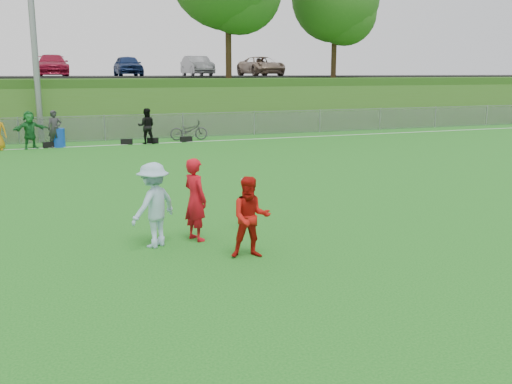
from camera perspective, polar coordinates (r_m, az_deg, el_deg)
name	(u,v)px	position (r m, az deg, el deg)	size (l,w,h in m)	color
ground	(225,262)	(10.40, -3.10, -7.05)	(120.00, 120.00, 0.00)	#135B16
sideline_far	(110,145)	(27.75, -14.39, 4.55)	(60.00, 0.10, 0.01)	white
fence	(105,128)	(29.66, -14.89, 6.23)	(58.00, 0.06, 1.30)	gray
light_pole	(31,0)	(30.38, -21.60, 17.40)	(1.20, 0.40, 12.15)	gray
berm	(87,101)	(40.54, -16.59, 8.76)	(120.00, 18.00, 3.00)	#2F5A19
parking_lot	(83,77)	(42.50, -16.92, 10.96)	(120.00, 12.00, 0.10)	black
tree_green_far	(338,2)	(40.40, 8.20, 18.31)	(5.88, 5.88, 8.19)	black
car_row	(65,65)	(41.43, -18.53, 11.91)	(32.04, 5.18, 1.44)	white
spectator_row	(44,129)	(27.51, -20.46, 5.88)	(8.58, 1.06, 1.69)	#A80B23
gear_bags	(130,141)	(27.96, -12.47, 4.95)	(6.97, 0.39, 0.26)	black
player_red_left	(195,199)	(11.60, -6.09, -0.75)	(0.62, 0.41, 1.69)	red
player_red_center	(251,217)	(10.47, -0.53, -2.56)	(0.74, 0.58, 1.52)	#B1110C
player_blue	(154,205)	(11.28, -10.19, -1.29)	(1.08, 0.62, 1.67)	#9BBFD7
frisbee	(248,179)	(12.15, -0.84, 1.27)	(0.28, 0.28, 0.03)	white
recycling_bin	(59,138)	(27.73, -19.14, 5.14)	(0.57, 0.57, 0.85)	#103BAE
bicycle	(189,130)	(29.17, -6.73, 6.15)	(0.66, 1.89, 0.99)	#313234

